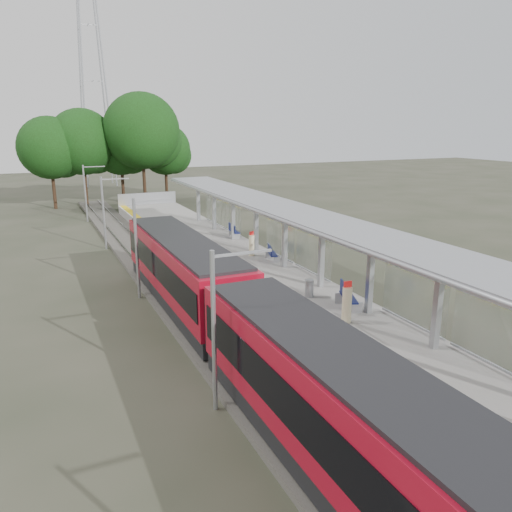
{
  "coord_description": "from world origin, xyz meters",
  "views": [
    {
      "loc": [
        -11.14,
        -6.83,
        9.08
      ],
      "look_at": [
        -0.51,
        16.49,
        2.3
      ],
      "focal_mm": 35.0,
      "sensor_mm": 36.0,
      "label": 1
    }
  ],
  "objects_px": {
    "train": "(236,316)",
    "info_pillar_near": "(347,304)",
    "bench_far": "(233,230)",
    "info_pillar_far": "(252,245)",
    "litter_bin": "(309,288)",
    "bench_near": "(347,295)",
    "bench_mid": "(271,253)"
  },
  "relations": [
    {
      "from": "bench_mid",
      "to": "info_pillar_near",
      "type": "height_order",
      "value": "info_pillar_near"
    },
    {
      "from": "info_pillar_far",
      "to": "bench_near",
      "type": "bearing_deg",
      "value": -104.96
    },
    {
      "from": "bench_far",
      "to": "train",
      "type": "bearing_deg",
      "value": -107.43
    },
    {
      "from": "bench_far",
      "to": "litter_bin",
      "type": "distance_m",
      "value": 13.75
    },
    {
      "from": "bench_near",
      "to": "bench_mid",
      "type": "xyz_separation_m",
      "value": [
        0.52,
        8.76,
        -0.11
      ]
    },
    {
      "from": "bench_near",
      "to": "bench_mid",
      "type": "relative_size",
      "value": 1.21
    },
    {
      "from": "bench_near",
      "to": "bench_far",
      "type": "distance_m",
      "value": 15.74
    },
    {
      "from": "bench_near",
      "to": "litter_bin",
      "type": "height_order",
      "value": "bench_near"
    },
    {
      "from": "train",
      "to": "bench_near",
      "type": "relative_size",
      "value": 15.48
    },
    {
      "from": "litter_bin",
      "to": "info_pillar_far",
      "type": "bearing_deg",
      "value": 85.45
    },
    {
      "from": "bench_near",
      "to": "bench_far",
      "type": "height_order",
      "value": "bench_near"
    },
    {
      "from": "bench_mid",
      "to": "info_pillar_far",
      "type": "relative_size",
      "value": 0.94
    },
    {
      "from": "bench_mid",
      "to": "train",
      "type": "bearing_deg",
      "value": -105.24
    },
    {
      "from": "train",
      "to": "bench_far",
      "type": "height_order",
      "value": "train"
    },
    {
      "from": "train",
      "to": "bench_mid",
      "type": "distance_m",
      "value": 11.92
    },
    {
      "from": "bench_far",
      "to": "info_pillar_near",
      "type": "height_order",
      "value": "info_pillar_near"
    },
    {
      "from": "bench_near",
      "to": "bench_far",
      "type": "relative_size",
      "value": 1.18
    },
    {
      "from": "info_pillar_far",
      "to": "litter_bin",
      "type": "xyz_separation_m",
      "value": [
        -0.66,
        -8.32,
        -0.25
      ]
    },
    {
      "from": "info_pillar_far",
      "to": "litter_bin",
      "type": "relative_size",
      "value": 1.83
    },
    {
      "from": "info_pillar_far",
      "to": "litter_bin",
      "type": "bearing_deg",
      "value": -109.94
    },
    {
      "from": "train",
      "to": "bench_near",
      "type": "distance_m",
      "value": 6.06
    },
    {
      "from": "bench_far",
      "to": "info_pillar_far",
      "type": "distance_m",
      "value": 5.42
    },
    {
      "from": "bench_near",
      "to": "bench_mid",
      "type": "height_order",
      "value": "bench_near"
    },
    {
      "from": "train",
      "to": "info_pillar_near",
      "type": "relative_size",
      "value": 15.33
    },
    {
      "from": "bench_far",
      "to": "info_pillar_far",
      "type": "xyz_separation_m",
      "value": [
        -0.9,
        -5.34,
        0.14
      ]
    },
    {
      "from": "litter_bin",
      "to": "bench_far",
      "type": "bearing_deg",
      "value": 83.48
    },
    {
      "from": "litter_bin",
      "to": "bench_mid",
      "type": "bearing_deg",
      "value": 79.39
    },
    {
      "from": "info_pillar_far",
      "to": "train",
      "type": "bearing_deg",
      "value": -131.95
    },
    {
      "from": "bench_mid",
      "to": "litter_bin",
      "type": "distance_m",
      "value": 6.82
    },
    {
      "from": "bench_mid",
      "to": "bench_far",
      "type": "height_order",
      "value": "bench_far"
    },
    {
      "from": "train",
      "to": "info_pillar_near",
      "type": "height_order",
      "value": "train"
    },
    {
      "from": "bench_near",
      "to": "info_pillar_far",
      "type": "bearing_deg",
      "value": 112.42
    }
  ]
}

